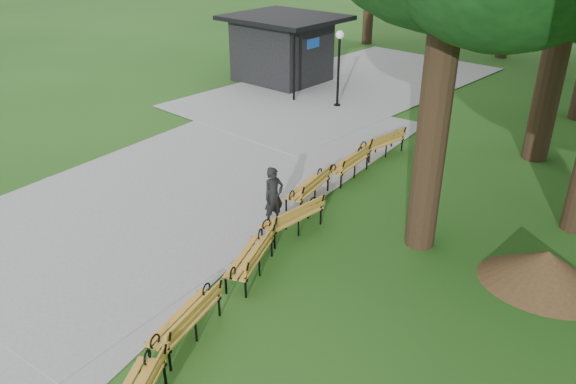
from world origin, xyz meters
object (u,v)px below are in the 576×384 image
Objects in this scene: person at (274,197)px; dirt_mound at (545,268)px; bench_3 at (292,217)px; bench_6 at (381,143)px; bench_5 at (348,163)px; bench_2 at (250,257)px; kiosk at (282,48)px; lamp_post at (339,53)px; bench_1 at (185,319)px; bench_4 at (308,187)px.

person is 0.70× the size of dirt_mound.
bench_3 and bench_6 have the same top height.
bench_5 is (-0.38, 3.74, 0.00)m from bench_3.
kiosk is at bearing -164.35° from bench_2.
lamp_post is (-3.33, 9.58, 1.45)m from person.
bench_6 is at bearing 167.89° from bench_2.
bench_4 is at bearing -178.89° from bench_1.
bench_5 and bench_6 have the same top height.
kiosk is 14.44m from bench_3.
dirt_mound is at bearing 103.86° from bench_2.
person reaches higher than bench_3.
person is 13.96m from kiosk.
lamp_post reaches higher than bench_2.
bench_3 is (3.96, -9.72, -1.79)m from lamp_post.
kiosk reaches higher than bench_1.
person reaches higher than bench_6.
bench_5 is at bearing -59.03° from lamp_post.
lamp_post reaches higher than bench_4.
bench_4 is (7.60, -10.23, -1.10)m from kiosk.
bench_5 is at bearing 15.38° from person.
lamp_post is at bearing -147.48° from bench_5.
bench_3 is 1.00× the size of bench_5.
bench_1 is 6.08m from bench_4.
kiosk is at bearing -160.21° from bench_1.
dirt_mound is at bearing -30.09° from kiosk.
lamp_post reaches higher than bench_3.
kiosk is 2.59× the size of bench_2.
bench_5 is (7.76, -8.14, -1.10)m from kiosk.
person is 6.38m from dirt_mound.
lamp_post is at bearing -170.69° from bench_1.
dirt_mound is at bearing 112.30° from bench_3.
lamp_post is 1.38× the size of dirt_mound.
person is at bearing -7.25° from bench_4.
bench_6 is (-0.67, 10.18, 0.00)m from bench_1.
dirt_mound is 6.24m from bench_4.
lamp_post reaches higher than dirt_mound.
bench_3 is 1.00× the size of bench_6.
bench_1 is at bearing -9.41° from bench_2.
bench_2 is (0.82, -2.15, -0.34)m from person.
person is 0.82× the size of bench_4.
bench_2 is (-0.24, 2.33, 0.00)m from bench_1.
bench_4 is (0.10, 1.52, -0.34)m from person.
lamp_post is at bearing -175.78° from bench_2.
lamp_post is 14.84m from bench_1.
bench_2 is 7.86m from bench_6.
dirt_mound is 7.62m from bench_6.
bench_1 is at bearing -72.67° from lamp_post.
bench_6 is at bearing 15.52° from person.
person reaches higher than bench_4.
lamp_post is at bearing -120.05° from bench_6.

